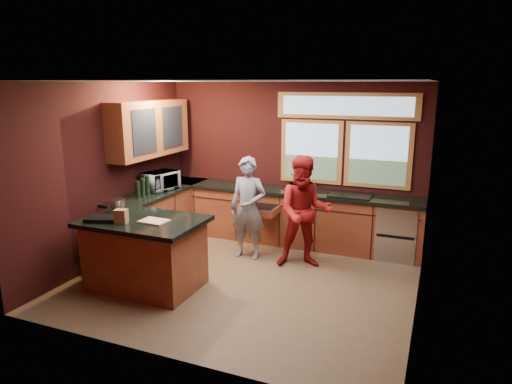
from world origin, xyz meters
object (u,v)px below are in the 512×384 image
Objects in this scene: person_red at (305,212)px; island at (145,253)px; person_grey at (248,208)px; stock_pot at (116,206)px; cutting_board at (154,221)px.

island is at bearing -158.66° from person_red.
person_grey is 1.96m from stock_pot.
cutting_board is at bearing -154.26° from person_red.
person_grey is at bearing 60.72° from island.
stock_pot is at bearing -168.84° from person_red.
person_red is at bearing 40.43° from island.
person_red reaches higher than stock_pot.
stock_pot is (-2.30, -1.34, 0.20)m from person_red.
cutting_board is at bearing -112.29° from person_grey.
cutting_board is (0.20, -0.05, 0.48)m from island.
cutting_board is 0.78m from stock_pot.
island is at bearing -119.08° from person_grey.
person_red is (0.91, -0.01, 0.04)m from person_grey.
island is 1.75m from person_grey.
island is at bearing -15.26° from stock_pot.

